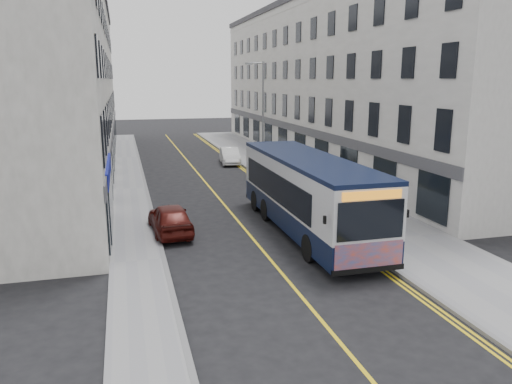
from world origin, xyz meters
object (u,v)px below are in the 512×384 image
city_bus (307,192)px  bicycle (345,217)px  car_white (230,156)px  streetlamp (262,115)px  car_maroon (170,218)px  pedestrian_far (310,164)px  pedestrian_near (312,166)px

city_bus → bicycle: bearing=-6.7°
city_bus → car_white: size_ratio=2.96×
streetlamp → city_bus: 13.46m
streetlamp → car_maroon: 14.42m
city_bus → pedestrian_far: bearing=68.2°
pedestrian_near → car_white: pedestrian_near is taller
streetlamp → pedestrian_far: 4.77m
bicycle → pedestrian_near: 12.23m
streetlamp → bicycle: (0.23, -13.35, -3.76)m
streetlamp → car_maroon: bearing=-122.9°
car_maroon → car_white: bearing=-113.9°
pedestrian_near → car_maroon: bearing=-115.0°
city_bus → bicycle: size_ratio=6.24×
city_bus → bicycle: (1.79, -0.21, -1.27)m
pedestrian_near → streetlamp: bearing=176.7°
car_white → city_bus: bearing=-85.7°
city_bus → pedestrian_near: 12.63m
pedestrian_near → pedestrian_far: 0.29m
bicycle → car_white: car_white is taller
streetlamp → pedestrian_far: size_ratio=4.14×
pedestrian_far → car_white: 8.88m
car_maroon → pedestrian_far: bearing=-140.2°
pedestrian_far → car_white: bearing=90.4°
car_white → car_maroon: (-6.60, -17.98, 0.04)m
bicycle → pedestrian_near: bearing=4.6°
city_bus → car_white: city_bus is taller
pedestrian_near → pedestrian_far: size_ratio=0.85×
city_bus → car_white: bearing=88.2°
city_bus → car_maroon: (-6.01, 1.43, -1.19)m
streetlamp → car_white: streetlamp is taller
pedestrian_far → pedestrian_near: bearing=11.9°
city_bus → car_white: (0.59, 19.41, -1.23)m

